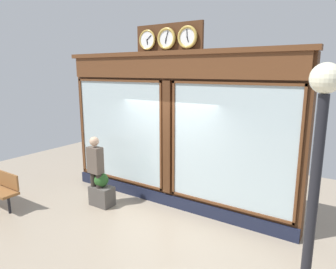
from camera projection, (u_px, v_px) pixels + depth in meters
ground_plane at (75, 266)px, 5.04m from camera, size 14.00×14.00×0.00m
shop_facade at (171, 130)px, 7.05m from camera, size 6.07×0.42×4.17m
pedestrian at (96, 168)px, 7.13m from camera, size 0.37×0.24×1.69m
street_lamp at (315, 178)px, 2.88m from camera, size 0.28×0.28×3.25m
planter_box at (102, 196)px, 7.28m from camera, size 0.56×0.36×0.47m
planter_shrub at (101, 180)px, 7.20m from camera, size 0.34×0.34×0.34m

